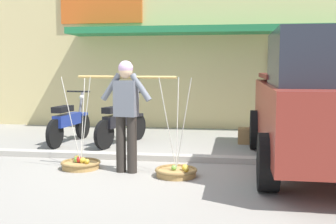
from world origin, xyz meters
TOP-DOWN VIEW (x-y plane):
  - ground_plane at (0.00, 0.00)m, footprint 90.00×90.00m
  - sidewalk_curb at (0.00, 0.70)m, footprint 20.00×0.24m
  - fruit_vendor at (-0.23, -0.21)m, footprint 1.57×0.29m
  - fruit_basket_left_side at (0.56, -0.34)m, footprint 0.62×0.62m
  - fruit_basket_right_side at (-1.01, -0.08)m, footprint 0.62×0.62m
  - motorcycle_nearest_shop at (-2.04, 2.02)m, footprint 0.54×1.82m
  - motorcycle_second_in_row at (-0.92, 2.05)m, footprint 0.73×1.75m
  - parked_truck at (2.78, 0.41)m, footprint 2.18×4.73m
  - storefront_building at (0.82, 7.13)m, footprint 13.00×6.00m
  - wooden_crate at (1.70, 2.59)m, footprint 0.44×0.36m

SIDE VIEW (x-z plane):
  - ground_plane at x=0.00m, z-range 0.00..0.00m
  - sidewalk_curb at x=0.00m, z-range 0.00..0.10m
  - fruit_basket_left_side at x=0.56m, z-range -0.65..0.80m
  - fruit_basket_right_side at x=-1.01m, z-range -0.65..0.80m
  - wooden_crate at x=1.70m, z-range 0.00..0.32m
  - motorcycle_nearest_shop at x=-2.04m, z-range -0.09..1.00m
  - motorcycle_second_in_row at x=-0.92m, z-range -0.09..1.00m
  - fruit_vendor at x=-0.23m, z-range 0.13..1.82m
  - parked_truck at x=2.78m, z-range -0.02..2.08m
  - storefront_building at x=0.82m, z-range 0.00..4.20m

